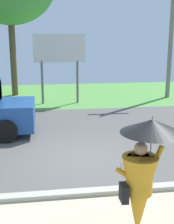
{
  "coord_description": "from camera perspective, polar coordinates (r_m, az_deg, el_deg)",
  "views": [
    {
      "loc": [
        -1.04,
        -7.88,
        3.33
      ],
      "look_at": [
        0.23,
        1.0,
        1.1
      ],
      "focal_mm": 48.3,
      "sensor_mm": 36.0,
      "label": 1
    }
  ],
  "objects": [
    {
      "name": "roadside_billboard",
      "position": [
        15.43,
        -5.24,
        11.0
      ],
      "size": [
        2.6,
        0.12,
        3.5
      ],
      "color": "slate",
      "rests_on": "ground_plane"
    },
    {
      "name": "utility_pole",
      "position": [
        17.58,
        15.7,
        14.89
      ],
      "size": [
        1.8,
        0.24,
        7.19
      ],
      "color": "gray",
      "rests_on": "ground_plane"
    },
    {
      "name": "ground_plane",
      "position": [
        11.39,
        -2.55,
        -3.31
      ],
      "size": [
        40.0,
        22.0,
        0.2
      ],
      "color": "#565451"
    },
    {
      "name": "monk_pedestrian",
      "position": [
        5.16,
        10.36,
        -11.79
      ],
      "size": [
        1.09,
        1.02,
        2.13
      ],
      "rotation": [
        0.0,
        0.0,
        -0.28
      ],
      "color": "orange",
      "rests_on": "ground_plane"
    }
  ]
}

